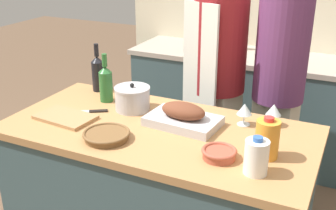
{
  "coord_description": "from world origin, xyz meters",
  "views": [
    {
      "loc": [
        0.86,
        -1.7,
        1.82
      ],
      "look_at": [
        0.0,
        0.12,
        0.99
      ],
      "focal_mm": 45.0,
      "sensor_mm": 36.0,
      "label": 1
    }
  ],
  "objects_px": {
    "juice_jug": "(267,139)",
    "wine_glass_right": "(274,110)",
    "roasting_pan": "(183,117)",
    "condiment_bottle_tall": "(240,41)",
    "stand_mixer": "(197,32)",
    "cutting_board": "(65,117)",
    "wicker_basket": "(106,135)",
    "knife_chef": "(85,112)",
    "wine_bottle_dark": "(98,72)",
    "person_cook_guest": "(279,79)",
    "wine_glass_left": "(245,110)",
    "mixing_bowl": "(219,153)",
    "wine_bottle_green": "(106,83)",
    "stock_pot": "(132,98)",
    "milk_jug": "(256,157)",
    "person_cook_aproned": "(217,72)",
    "condiment_bottle_short": "(269,45)"
  },
  "relations": [
    {
      "from": "condiment_bottle_tall",
      "to": "wine_glass_right",
      "type": "bearing_deg",
      "value": -67.77
    },
    {
      "from": "wine_glass_right",
      "to": "person_cook_guest",
      "type": "xyz_separation_m",
      "value": [
        -0.09,
        0.57,
        -0.02
      ]
    },
    {
      "from": "stock_pot",
      "to": "wine_bottle_dark",
      "type": "distance_m",
      "value": 0.39
    },
    {
      "from": "cutting_board",
      "to": "wine_glass_right",
      "type": "xyz_separation_m",
      "value": [
        1.0,
        0.39,
        0.07
      ]
    },
    {
      "from": "stock_pot",
      "to": "wine_bottle_green",
      "type": "height_order",
      "value": "wine_bottle_green"
    },
    {
      "from": "juice_jug",
      "to": "condiment_bottle_tall",
      "type": "xyz_separation_m",
      "value": [
        -0.64,
        1.81,
        -0.04
      ]
    },
    {
      "from": "juice_jug",
      "to": "condiment_bottle_tall",
      "type": "height_order",
      "value": "juice_jug"
    },
    {
      "from": "condiment_bottle_short",
      "to": "knife_chef",
      "type": "bearing_deg",
      "value": -110.85
    },
    {
      "from": "wine_glass_left",
      "to": "condiment_bottle_short",
      "type": "bearing_deg",
      "value": 98.02
    },
    {
      "from": "milk_jug",
      "to": "wicker_basket",
      "type": "bearing_deg",
      "value": -179.85
    },
    {
      "from": "milk_jug",
      "to": "stand_mixer",
      "type": "xyz_separation_m",
      "value": [
        -1.01,
        1.89,
        0.03
      ]
    },
    {
      "from": "person_cook_guest",
      "to": "wine_glass_right",
      "type": "bearing_deg",
      "value": -68.71
    },
    {
      "from": "roasting_pan",
      "to": "stand_mixer",
      "type": "distance_m",
      "value": 1.69
    },
    {
      "from": "stock_pot",
      "to": "milk_jug",
      "type": "bearing_deg",
      "value": -25.02
    },
    {
      "from": "wine_glass_right",
      "to": "person_cook_guest",
      "type": "height_order",
      "value": "person_cook_guest"
    },
    {
      "from": "wine_glass_left",
      "to": "person_cook_aproned",
      "type": "xyz_separation_m",
      "value": [
        -0.36,
        0.62,
        -0.03
      ]
    },
    {
      "from": "stand_mixer",
      "to": "cutting_board",
      "type": "bearing_deg",
      "value": -90.76
    },
    {
      "from": "wine_bottle_green",
      "to": "wine_glass_left",
      "type": "bearing_deg",
      "value": 1.55
    },
    {
      "from": "mixing_bowl",
      "to": "wine_bottle_green",
      "type": "height_order",
      "value": "wine_bottle_green"
    },
    {
      "from": "juice_jug",
      "to": "wine_bottle_dark",
      "type": "distance_m",
      "value": 1.19
    },
    {
      "from": "juice_jug",
      "to": "wine_bottle_green",
      "type": "xyz_separation_m",
      "value": [
        -0.99,
        0.26,
        0.02
      ]
    },
    {
      "from": "wine_bottle_green",
      "to": "person_cook_guest",
      "type": "height_order",
      "value": "person_cook_guest"
    },
    {
      "from": "wine_glass_right",
      "to": "knife_chef",
      "type": "xyz_separation_m",
      "value": [
        -0.96,
        -0.27,
        -0.08
      ]
    },
    {
      "from": "milk_jug",
      "to": "juice_jug",
      "type": "bearing_deg",
      "value": 87.37
    },
    {
      "from": "wine_glass_left",
      "to": "stand_mixer",
      "type": "height_order",
      "value": "stand_mixer"
    },
    {
      "from": "wine_bottle_green",
      "to": "wine_glass_right",
      "type": "bearing_deg",
      "value": 4.78
    },
    {
      "from": "stand_mixer",
      "to": "juice_jug",
      "type": "bearing_deg",
      "value": -59.58
    },
    {
      "from": "wine_glass_left",
      "to": "juice_jug",
      "type": "bearing_deg",
      "value": -57.47
    },
    {
      "from": "knife_chef",
      "to": "condiment_bottle_short",
      "type": "height_order",
      "value": "condiment_bottle_short"
    },
    {
      "from": "milk_jug",
      "to": "stand_mixer",
      "type": "height_order",
      "value": "stand_mixer"
    },
    {
      "from": "cutting_board",
      "to": "person_cook_aproned",
      "type": "xyz_separation_m",
      "value": [
        0.51,
        0.95,
        0.04
      ]
    },
    {
      "from": "wine_glass_left",
      "to": "mixing_bowl",
      "type": "bearing_deg",
      "value": -90.1
    },
    {
      "from": "condiment_bottle_short",
      "to": "person_cook_aproned",
      "type": "distance_m",
      "value": 0.82
    },
    {
      "from": "milk_jug",
      "to": "person_cook_aproned",
      "type": "height_order",
      "value": "person_cook_aproned"
    },
    {
      "from": "milk_jug",
      "to": "condiment_bottle_short",
      "type": "height_order",
      "value": "condiment_bottle_short"
    },
    {
      "from": "stock_pot",
      "to": "wine_glass_right",
      "type": "xyz_separation_m",
      "value": [
        0.74,
        0.13,
        0.02
      ]
    },
    {
      "from": "juice_jug",
      "to": "wine_glass_right",
      "type": "xyz_separation_m",
      "value": [
        -0.04,
        0.34,
        -0.01
      ]
    },
    {
      "from": "wicker_basket",
      "to": "knife_chef",
      "type": "relative_size",
      "value": 0.95
    },
    {
      "from": "roasting_pan",
      "to": "wine_bottle_dark",
      "type": "relative_size",
      "value": 1.28
    },
    {
      "from": "stock_pot",
      "to": "person_cook_guest",
      "type": "xyz_separation_m",
      "value": [
        0.65,
        0.7,
        -0.01
      ]
    },
    {
      "from": "cutting_board",
      "to": "juice_jug",
      "type": "relative_size",
      "value": 1.7
    },
    {
      "from": "wine_bottle_green",
      "to": "knife_chef",
      "type": "distance_m",
      "value": 0.22
    },
    {
      "from": "roasting_pan",
      "to": "milk_jug",
      "type": "relative_size",
      "value": 2.31
    },
    {
      "from": "roasting_pan",
      "to": "condiment_bottle_tall",
      "type": "xyz_separation_m",
      "value": [
        -0.19,
        1.66,
        0.01
      ]
    },
    {
      "from": "mixing_bowl",
      "to": "juice_jug",
      "type": "height_order",
      "value": "juice_jug"
    },
    {
      "from": "milk_jug",
      "to": "stand_mixer",
      "type": "distance_m",
      "value": 2.15
    },
    {
      "from": "stock_pot",
      "to": "condiment_bottle_tall",
      "type": "xyz_separation_m",
      "value": [
        0.14,
        1.59,
        -0.01
      ]
    },
    {
      "from": "cutting_board",
      "to": "person_cook_aproned",
      "type": "distance_m",
      "value": 1.08
    },
    {
      "from": "milk_jug",
      "to": "wine_glass_right",
      "type": "bearing_deg",
      "value": 94.4
    },
    {
      "from": "wine_bottle_green",
      "to": "condiment_bottle_tall",
      "type": "bearing_deg",
      "value": 77.52
    }
  ]
}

